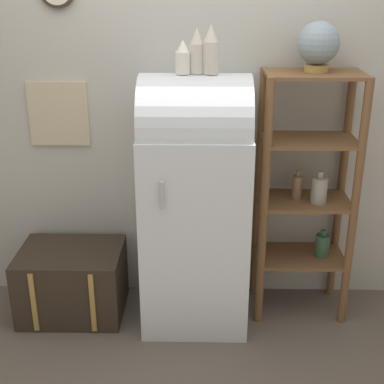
{
  "coord_description": "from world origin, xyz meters",
  "views": [
    {
      "loc": [
        0.04,
        -2.72,
        2.04
      ],
      "look_at": [
        -0.02,
        0.25,
        0.86
      ],
      "focal_mm": 50.0,
      "sensor_mm": 36.0,
      "label": 1
    }
  ],
  "objects": [
    {
      "name": "suitcase_trunk",
      "position": [
        -0.79,
        0.26,
        0.22
      ],
      "size": [
        0.65,
        0.5,
        0.44
      ],
      "color": "#33281E",
      "rests_on": "ground_plane"
    },
    {
      "name": "globe",
      "position": [
        0.68,
        0.36,
        1.7
      ],
      "size": [
        0.24,
        0.24,
        0.28
      ],
      "color": "#AD8942",
      "rests_on": "shelf_unit"
    },
    {
      "name": "vase_left",
      "position": [
        -0.07,
        0.24,
        1.64
      ],
      "size": [
        0.08,
        0.08,
        0.18
      ],
      "color": "white",
      "rests_on": "refrigerator"
    },
    {
      "name": "vase_center",
      "position": [
        0.01,
        0.25,
        1.67
      ],
      "size": [
        0.08,
        0.08,
        0.25
      ],
      "color": "beige",
      "rests_on": "refrigerator"
    },
    {
      "name": "shelf_unit",
      "position": [
        0.68,
        0.34,
        0.85
      ],
      "size": [
        0.58,
        0.38,
        1.55
      ],
      "color": "brown",
      "rests_on": "ground_plane"
    },
    {
      "name": "wall_back",
      "position": [
        -0.0,
        0.57,
        1.35
      ],
      "size": [
        7.0,
        0.09,
        2.7
      ],
      "color": "#B7B7AD",
      "rests_on": "ground_plane"
    },
    {
      "name": "vase_right",
      "position": [
        0.08,
        0.24,
        1.68
      ],
      "size": [
        0.09,
        0.09,
        0.26
      ],
      "color": "beige",
      "rests_on": "refrigerator"
    },
    {
      "name": "refrigerator",
      "position": [
        -0.0,
        0.25,
        0.82
      ],
      "size": [
        0.64,
        0.64,
        1.56
      ],
      "color": "silver",
      "rests_on": "ground_plane"
    },
    {
      "name": "ground_plane",
      "position": [
        0.0,
        0.0,
        0.0
      ],
      "size": [
        12.0,
        12.0,
        0.0
      ],
      "primitive_type": "plane",
      "color": "#60564C"
    }
  ]
}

